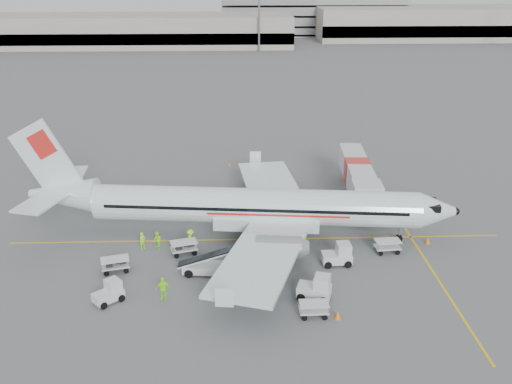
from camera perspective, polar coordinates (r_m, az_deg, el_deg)
ground at (r=51.48m, az=0.08°, el=-4.76°), size 360.00×360.00×0.00m
stripe_lead at (r=51.48m, az=0.08°, el=-4.75°), size 44.00×0.20×0.01m
stripe_cross at (r=47.15m, az=17.93°, el=-8.62°), size 0.20×20.00×0.01m
terminal_west at (r=181.04m, az=-14.78°, el=15.35°), size 110.00×22.00×9.00m
terminal_east at (r=204.79m, az=19.20°, el=15.71°), size 90.00×26.00×10.00m
parking_garage at (r=208.31m, az=5.58°, el=17.40°), size 62.00×24.00×14.00m
treeline at (r=221.88m, az=-1.67°, el=16.73°), size 300.00×3.00×6.00m
mast_center at (r=164.55m, az=0.31°, el=17.71°), size 3.20×1.20×22.00m
aircraft at (r=49.80m, az=-0.06°, el=0.88°), size 40.87×33.56×10.47m
jet_bridge at (r=60.14m, az=10.00°, el=1.18°), size 4.08×16.60×4.32m
belt_loader at (r=45.64m, az=-4.88°, el=-6.56°), size 5.39×2.49×2.82m
tug_fore at (r=47.50m, az=8.08°, el=-6.16°), size 2.47×1.48×1.87m
tug_mid at (r=42.80m, az=5.85°, el=-9.41°), size 2.77×2.07×1.90m
tug_aft at (r=43.56m, az=-14.60°, el=-9.67°), size 2.41×2.32×1.65m
cart_loaded_a at (r=49.17m, az=-7.21°, el=-5.55°), size 2.50×1.89×1.16m
cart_loaded_b at (r=47.54m, az=-13.88°, el=-7.09°), size 2.47×1.83×1.15m
cart_empty_a at (r=41.03m, az=5.79°, el=-11.61°), size 2.07×1.25×1.07m
cart_empty_b at (r=50.34m, az=13.01°, el=-5.31°), size 2.26×1.46×1.12m
cone_nose at (r=52.87m, az=16.81°, el=-4.62°), size 0.41×0.41×0.67m
cone_port at (r=69.95m, az=-2.68°, el=2.85°), size 0.35×0.35×0.57m
cone_stbd at (r=41.07m, az=8.17°, el=-12.02°), size 0.42×0.42×0.68m
crew_a at (r=50.44m, az=-11.27°, el=-4.81°), size 0.68×0.67×1.58m
crew_b at (r=50.24m, az=-9.83°, el=-4.80°), size 0.93×0.98×1.60m
crew_c at (r=49.88m, az=-6.55°, el=-4.69°), size 0.76×1.21×1.79m
crew_d at (r=42.90m, az=-9.25°, el=-9.52°), size 1.17×0.65×1.89m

